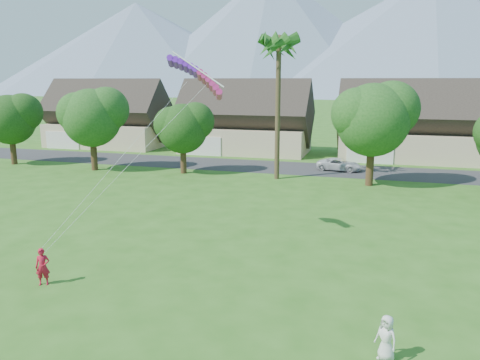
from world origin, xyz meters
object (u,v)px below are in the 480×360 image
at_px(parafoil_kite, 198,73).
at_px(watcher, 386,338).
at_px(parked_car, 339,164).
at_px(kite_flyer, 43,267).

bearing_deg(parafoil_kite, watcher, -49.23).
bearing_deg(parked_car, parafoil_kite, 173.87).
xyz_separation_m(kite_flyer, parafoil_kite, (4.53, 7.10, 8.17)).
bearing_deg(parafoil_kite, kite_flyer, -129.32).
relative_size(watcher, parked_car, 0.35).
bearing_deg(watcher, parafoil_kite, 172.73).
distance_m(watcher, parked_car, 31.98).
bearing_deg(kite_flyer, watcher, -33.53).
bearing_deg(kite_flyer, parafoil_kite, 30.61).
height_order(kite_flyer, parafoil_kite, parafoil_kite).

